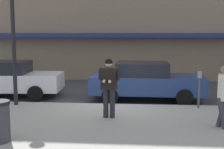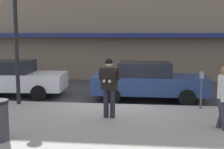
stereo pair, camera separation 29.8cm
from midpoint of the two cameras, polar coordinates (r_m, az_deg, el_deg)
The scene contains 9 objects.
ground_plane at distance 11.68m, azimuth 1.30°, elevation -5.81°, with size 80.00×80.00×0.00m, color #3D3D42.
sidewalk at distance 8.86m, azimuth 6.08°, elevation -9.71°, with size 32.00×5.30×0.14m, color #99968E.
curb_paint_line at distance 11.68m, azimuth 6.24°, elevation -5.84°, with size 28.00×0.12×0.01m, color silver.
parked_sedan_near at distance 14.00m, azimuth -17.36°, elevation -0.64°, with size 4.60×2.14×1.54m.
parked_sedan_mid at distance 12.60m, azimuth 7.36°, elevation -1.22°, with size 4.52×1.96×1.54m.
man_texting_on_phone at distance 9.37m, azimuth 0.39°, elevation -1.30°, with size 0.65×0.61×1.81m.
pedestrian_in_light_coat at distance 8.82m, azimuth 20.62°, elevation -3.28°, with size 0.40×0.58×1.70m.
street_lamp_post at distance 11.60m, azimuth -16.52°, elevation 9.44°, with size 0.36×0.36×4.88m.
parking_meter at distance 11.02m, azimuth 16.77°, elevation -1.78°, with size 0.12×0.18×1.27m.
Camera 2 is at (1.21, -11.30, 2.67)m, focal length 50.00 mm.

